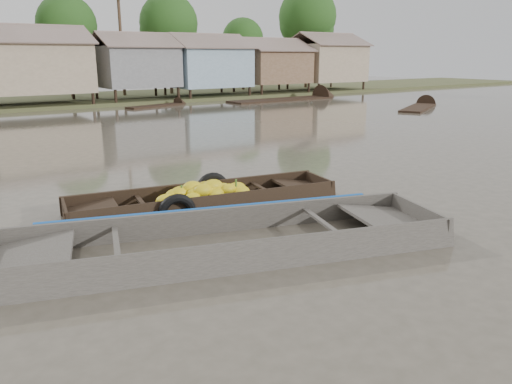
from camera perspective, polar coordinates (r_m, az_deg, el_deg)
ground at (r=9.09m, az=0.95°, el=-6.83°), size 120.00×120.00×0.00m
riverbank at (r=39.49m, az=-23.95°, el=13.59°), size 120.00×12.47×10.22m
banana_boat at (r=11.64m, az=-6.18°, el=-0.87°), size 6.44×2.60×0.90m
viewer_boat at (r=9.13m, az=-3.25°, el=-6.24°), size 8.44×4.49×0.66m
distant_boats at (r=34.51m, az=-3.88°, el=9.56°), size 36.44×14.18×0.35m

